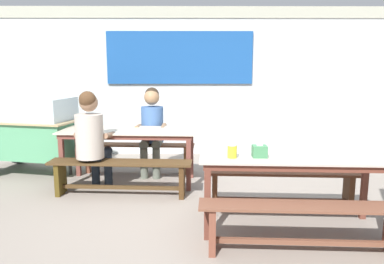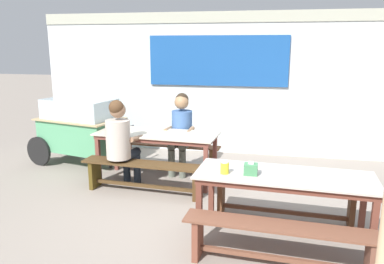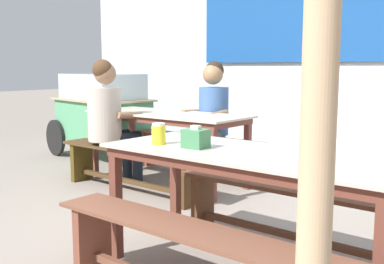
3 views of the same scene
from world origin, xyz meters
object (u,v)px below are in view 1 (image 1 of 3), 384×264
(dining_table_far, at_px, (129,135))
(bench_far_back, at_px, (137,154))
(condiment_jar, at_px, (232,151))
(bench_near_back, at_px, (281,183))
(food_cart, at_px, (32,129))
(person_left_back_turned, at_px, (91,136))
(person_center_facing, at_px, (152,125))
(bench_near_front, at_px, (303,222))
(bench_far_front, at_px, (120,172))
(dining_table_near, at_px, (292,163))
(tissue_box, at_px, (260,151))

(dining_table_far, distance_m, bench_far_back, 0.66)
(condiment_jar, bearing_deg, bench_near_back, 44.30)
(food_cart, distance_m, person_left_back_turned, 1.55)
(person_center_facing, bearing_deg, bench_near_front, -58.53)
(bench_far_front, bearing_deg, bench_near_front, -39.65)
(condiment_jar, bearing_deg, dining_table_near, 8.85)
(dining_table_near, distance_m, bench_far_front, 2.17)
(bench_far_back, distance_m, person_center_facing, 0.53)
(person_left_back_turned, distance_m, condiment_jar, 2.03)
(bench_near_back, relative_size, tissue_box, 12.85)
(bench_near_back, bearing_deg, dining_table_near, -93.49)
(person_center_facing, height_order, tissue_box, person_center_facing)
(tissue_box, bearing_deg, bench_far_front, 145.18)
(tissue_box, height_order, condiment_jar, tissue_box)
(bench_near_front, xyz_separation_m, food_cart, (-3.40, 2.63, 0.38))
(dining_table_far, relative_size, person_left_back_turned, 1.43)
(bench_near_front, xyz_separation_m, person_center_facing, (-1.55, 2.53, 0.47))
(bench_far_front, height_order, condiment_jar, condiment_jar)
(person_center_facing, bearing_deg, condiment_jar, -65.11)
(dining_table_near, height_order, bench_far_front, dining_table_near)
(bench_near_back, xyz_separation_m, food_cart, (-3.46, 1.57, 0.37))
(dining_table_near, bearing_deg, condiment_jar, -171.15)
(person_center_facing, height_order, person_left_back_turned, person_left_back_turned)
(dining_table_far, height_order, dining_table_near, same)
(bench_near_front, bearing_deg, bench_near_back, 86.51)
(bench_far_front, height_order, person_left_back_turned, person_left_back_turned)
(person_left_back_turned, xyz_separation_m, tissue_box, (1.91, -1.16, 0.06))
(bench_near_back, height_order, person_left_back_turned, person_left_back_turned)
(condiment_jar, bearing_deg, bench_far_back, 119.19)
(bench_near_back, height_order, food_cart, food_cart)
(bench_far_back, xyz_separation_m, person_left_back_turned, (-0.44, -0.98, 0.47))
(bench_far_back, bearing_deg, person_center_facing, -16.77)
(bench_far_front, height_order, tissue_box, tissue_box)
(food_cart, bearing_deg, dining_table_near, -31.46)
(bench_near_front, relative_size, condiment_jar, 13.57)
(dining_table_near, height_order, person_left_back_turned, person_left_back_turned)
(bench_near_back, distance_m, condiment_jar, 1.04)
(person_center_facing, distance_m, condiment_jar, 2.31)
(person_left_back_turned, bearing_deg, tissue_box, -31.24)
(person_center_facing, bearing_deg, person_left_back_turned, -126.72)
(bench_far_back, relative_size, bench_near_front, 0.97)
(bench_far_front, bearing_deg, person_left_back_turned, 166.96)
(bench_near_back, relative_size, person_left_back_turned, 1.34)
(bench_far_back, height_order, person_center_facing, person_center_facing)
(bench_far_front, bearing_deg, bench_near_back, -13.92)
(dining_table_near, xyz_separation_m, bench_far_back, (-1.82, 2.07, -0.39))
(dining_table_far, bearing_deg, bench_near_front, -48.65)
(bench_far_back, xyz_separation_m, condiment_jar, (1.21, -2.16, 0.53))
(bench_near_back, xyz_separation_m, condiment_jar, (-0.64, -0.63, 0.52))
(dining_table_near, relative_size, food_cart, 1.00)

